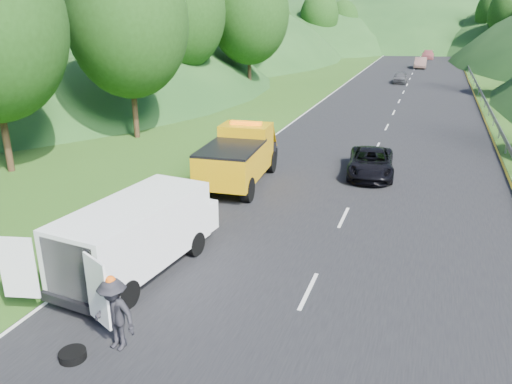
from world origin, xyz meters
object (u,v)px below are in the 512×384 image
at_px(woman, 182,218).
at_px(tow_truck, 239,156).
at_px(child, 145,253).
at_px(worker, 118,348).
at_px(suitcase, 107,222).
at_px(white_van, 138,233).
at_px(spare_tire, 73,359).
at_px(passing_suv, 370,175).

bearing_deg(woman, tow_truck, 0.74).
xyz_separation_m(child, worker, (2.09, -4.75, 0.00)).
xyz_separation_m(worker, suitcase, (-4.57, 6.09, 0.28)).
bearing_deg(white_van, spare_tire, -73.68).
bearing_deg(suitcase, white_van, -39.35).
distance_m(child, suitcase, 2.83).
relative_size(child, spare_tire, 1.55).
bearing_deg(woman, child, -167.58).
relative_size(tow_truck, woman, 4.21).
height_order(white_van, passing_suv, white_van).
bearing_deg(child, spare_tire, -35.40).
distance_m(spare_tire, passing_suv, 17.60).
bearing_deg(child, tow_truck, 128.26).
bearing_deg(suitcase, tow_truck, 67.00).
height_order(white_van, suitcase, white_van).
relative_size(white_van, suitcase, 12.33).
relative_size(suitcase, passing_suv, 0.12).
relative_size(child, suitcase, 1.76).
distance_m(woman, passing_suv, 10.45).
distance_m(suitcase, spare_tire, 7.80).
xyz_separation_m(worker, spare_tire, (-0.76, -0.72, 0.00)).
bearing_deg(worker, tow_truck, 107.39).
distance_m(white_van, passing_suv, 13.87).
relative_size(tow_truck, child, 6.72).
distance_m(white_van, suitcase, 4.06).
height_order(white_van, worker, white_van).
relative_size(worker, spare_tire, 2.96).
xyz_separation_m(woman, spare_tire, (1.57, -8.69, 0.00)).
bearing_deg(tow_truck, suitcase, -117.49).
relative_size(tow_truck, suitcase, 11.86).
xyz_separation_m(suitcase, passing_suv, (8.67, 10.11, -0.28)).
height_order(child, worker, worker).
distance_m(white_van, worker, 4.14).
bearing_deg(spare_tire, tow_truck, 94.04).
height_order(suitcase, spare_tire, suitcase).
bearing_deg(passing_suv, white_van, -119.95).
xyz_separation_m(white_van, child, (-0.56, 1.15, -1.35)).
bearing_deg(passing_suv, worker, -110.05).
distance_m(worker, spare_tire, 1.05).
bearing_deg(tow_truck, spare_tire, -90.46).
bearing_deg(white_van, worker, -60.72).
distance_m(child, worker, 5.19).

